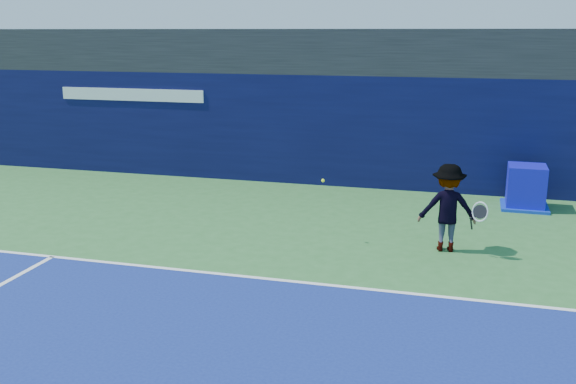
# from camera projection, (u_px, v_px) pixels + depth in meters

# --- Properties ---
(ground) EXTENTS (80.00, 80.00, 0.00)m
(ground) POSITION_uv_depth(u_px,v_px,m) (255.00, 372.00, 8.02)
(ground) COLOR #306B30
(ground) RESTS_ON ground
(baseline) EXTENTS (24.00, 0.10, 0.01)m
(baseline) POSITION_uv_depth(u_px,v_px,m) (310.00, 283.00, 10.83)
(baseline) COLOR white
(baseline) RESTS_ON ground
(stadium_band) EXTENTS (36.00, 3.00, 1.20)m
(stadium_band) POSITION_uv_depth(u_px,v_px,m) (381.00, 51.00, 17.91)
(stadium_band) COLOR black
(stadium_band) RESTS_ON back_wall_assembly
(back_wall_assembly) EXTENTS (36.00, 1.03, 3.00)m
(back_wall_assembly) POSITION_uv_depth(u_px,v_px,m) (373.00, 131.00, 17.48)
(back_wall_assembly) COLOR #090B34
(back_wall_assembly) RESTS_ON ground
(equipment_cart) EXTENTS (1.11, 1.11, 1.04)m
(equipment_cart) POSITION_uv_depth(u_px,v_px,m) (526.00, 189.00, 15.36)
(equipment_cart) COLOR #0F0CAD
(equipment_cart) RESTS_ON ground
(tennis_player) EXTENTS (1.33, 0.77, 1.71)m
(tennis_player) POSITION_uv_depth(u_px,v_px,m) (448.00, 208.00, 12.29)
(tennis_player) COLOR silver
(tennis_player) RESTS_ON ground
(tennis_ball) EXTENTS (0.07, 0.07, 0.07)m
(tennis_ball) POSITION_uv_depth(u_px,v_px,m) (323.00, 181.00, 12.67)
(tennis_ball) COLOR #D3FB1B
(tennis_ball) RESTS_ON ground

